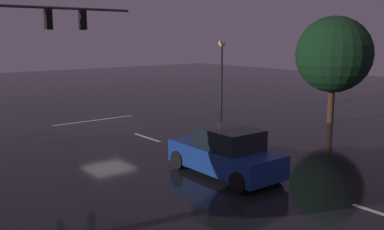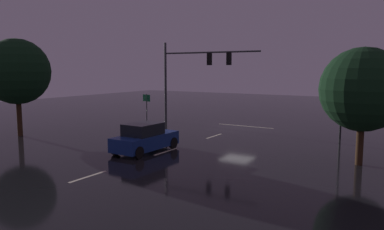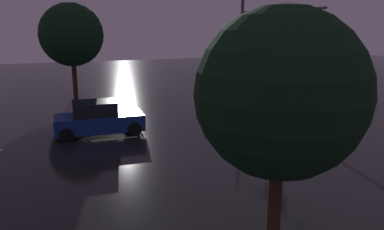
% 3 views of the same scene
% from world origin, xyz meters
% --- Properties ---
extents(ground_plane, '(80.00, 80.00, 0.00)m').
position_xyz_m(ground_plane, '(0.00, 0.00, 0.00)').
color(ground_plane, black).
extents(traffic_signal_assembly, '(9.21, 0.47, 7.16)m').
position_xyz_m(traffic_signal_assembly, '(4.49, -0.40, 4.87)').
color(traffic_signal_assembly, '#383A3D').
rests_on(traffic_signal_assembly, ground_plane).
extents(lane_dash_far, '(0.16, 2.20, 0.01)m').
position_xyz_m(lane_dash_far, '(0.00, 4.00, 0.00)').
color(lane_dash_far, beige).
rests_on(lane_dash_far, ground_plane).
extents(lane_dash_mid, '(0.16, 2.20, 0.01)m').
position_xyz_m(lane_dash_mid, '(0.00, 10.00, 0.00)').
color(lane_dash_mid, beige).
rests_on(lane_dash_mid, ground_plane).
extents(lane_dash_near, '(0.16, 2.20, 0.01)m').
position_xyz_m(lane_dash_near, '(0.00, 16.00, 0.00)').
color(lane_dash_near, beige).
rests_on(lane_dash_near, ground_plane).
extents(stop_bar, '(5.00, 0.16, 0.01)m').
position_xyz_m(stop_bar, '(0.00, -1.59, 0.00)').
color(stop_bar, beige).
rests_on(stop_bar, ground_plane).
extents(car_approaching, '(1.98, 4.40, 1.70)m').
position_xyz_m(car_approaching, '(1.04, 10.61, 0.80)').
color(car_approaching, navy).
rests_on(car_approaching, ground_plane).
extents(street_lamp_left_kerb, '(0.44, 0.44, 4.57)m').
position_xyz_m(street_lamp_left_kerb, '(-7.97, 0.56, 3.24)').
color(street_lamp_left_kerb, black).
rests_on(street_lamp_left_kerb, ground_plane).
extents(route_sign, '(0.90, 0.22, 2.60)m').
position_xyz_m(route_sign, '(8.27, 1.31, 1.87)').
color(route_sign, '#383A3D').
rests_on(route_sign, ground_plane).
extents(tree_left_near, '(4.19, 4.19, 5.91)m').
position_xyz_m(tree_left_near, '(-10.09, 7.33, 3.81)').
color(tree_left_near, '#382314').
rests_on(tree_left_near, ground_plane).
extents(tree_right_near, '(4.67, 4.67, 6.97)m').
position_xyz_m(tree_right_near, '(12.07, 11.21, 4.62)').
color(tree_right_near, '#382314').
rests_on(tree_right_near, ground_plane).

